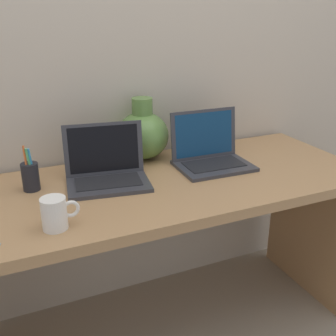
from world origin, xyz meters
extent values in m
plane|color=gray|center=(0.00, 0.00, 0.00)|extent=(6.00, 6.00, 0.00)
cube|color=#BCAD99|center=(0.00, 0.38, 1.20)|extent=(4.40, 0.04, 2.40)
cube|color=#AD7F51|center=(0.00, 0.00, 0.72)|extent=(1.64, 0.67, 0.04)
cube|color=#AD7F51|center=(0.78, 0.00, 0.35)|extent=(0.03, 0.57, 0.70)
cube|color=#333338|center=(-0.23, 0.04, 0.75)|extent=(0.34, 0.26, 0.01)
cube|color=black|center=(-0.23, 0.04, 0.76)|extent=(0.26, 0.17, 0.00)
cube|color=#333338|center=(-0.22, 0.14, 0.86)|extent=(0.31, 0.08, 0.21)
cube|color=black|center=(-0.22, 0.14, 0.86)|extent=(0.27, 0.07, 0.18)
cube|color=#333338|center=(0.23, 0.04, 0.75)|extent=(0.32, 0.24, 0.01)
cube|color=black|center=(0.23, 0.04, 0.76)|extent=(0.25, 0.14, 0.00)
cube|color=#333338|center=(0.23, 0.14, 0.86)|extent=(0.31, 0.04, 0.21)
cube|color=navy|center=(0.23, 0.14, 0.86)|extent=(0.27, 0.04, 0.19)
ellipsoid|color=#5B843D|center=(0.00, 0.28, 0.85)|extent=(0.23, 0.23, 0.21)
cylinder|color=#5B843D|center=(0.00, 0.28, 0.98)|extent=(0.09, 0.09, 0.07)
cylinder|color=white|center=(-0.47, -0.21, 0.79)|extent=(0.08, 0.08, 0.10)
torus|color=white|center=(-0.42, -0.21, 0.80)|extent=(0.06, 0.01, 0.06)
cylinder|color=black|center=(-0.50, 0.12, 0.80)|extent=(0.06, 0.06, 0.11)
cylinder|color=#338CBF|center=(-0.49, 0.11, 0.84)|extent=(0.02, 0.02, 0.14)
cylinder|color=#4CA566|center=(-0.50, 0.11, 0.84)|extent=(0.02, 0.01, 0.14)
cylinder|color=orange|center=(-0.51, 0.11, 0.85)|extent=(0.01, 0.01, 0.15)
camera|label=1|loc=(-0.60, -1.36, 1.38)|focal=43.76mm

